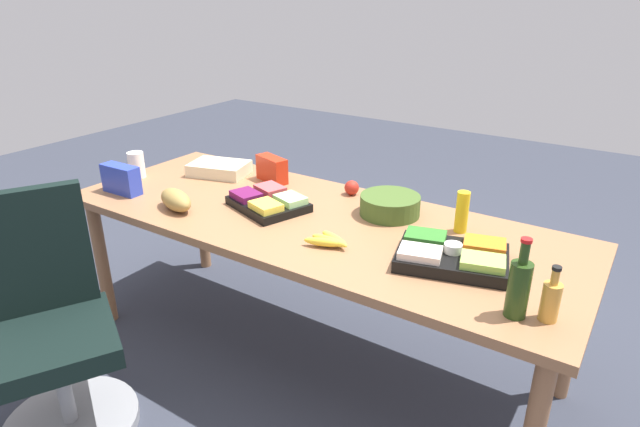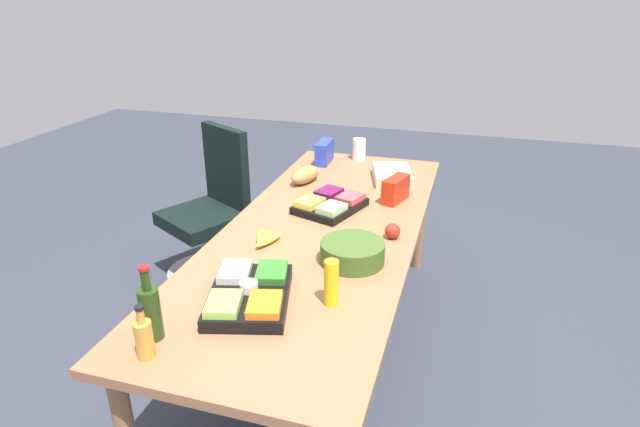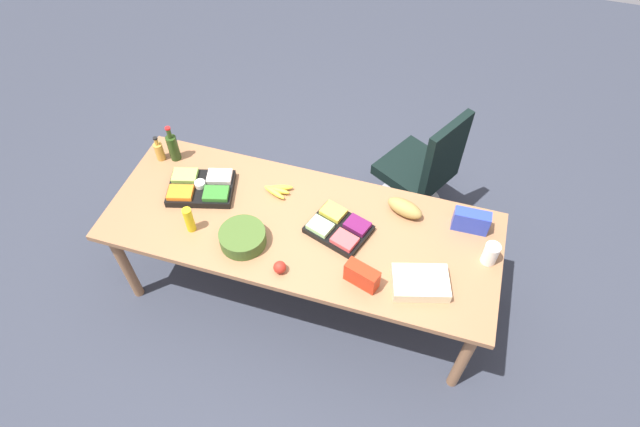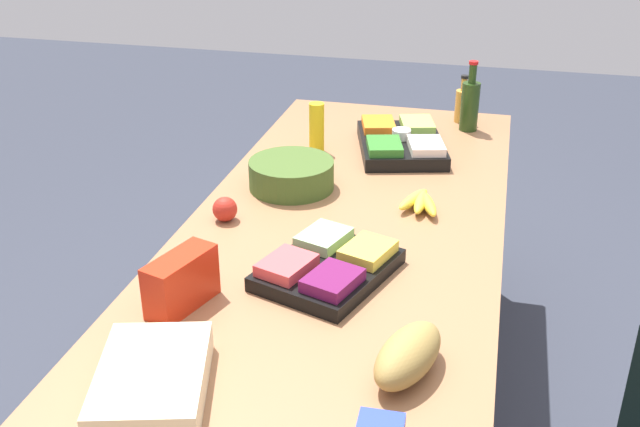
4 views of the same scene
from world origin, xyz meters
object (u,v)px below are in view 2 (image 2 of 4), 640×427
Objects in this scene: conference_table at (322,241)px; sheet_cake at (392,175)px; apple_red at (393,231)px; fruit_platter at (330,204)px; office_chair at (211,222)px; chip_bag_red at (396,189)px; banana_bunch at (265,238)px; wine_bottle at (150,311)px; dressing_bottle at (144,338)px; chip_bag_blue at (324,152)px; salad_bowl at (352,252)px; bread_loaf at (305,175)px; mayo_jar at (359,149)px; mustard_bottle at (331,283)px; veggie_tray at (249,294)px.

conference_table is 7.78× the size of sheet_cake.
apple_red is 0.46m from fruit_platter.
chip_bag_red is at bearing -97.55° from office_chair.
banana_bunch is (-0.22, 0.57, -0.01)m from apple_red.
wine_bottle is (-1.65, -0.68, 0.49)m from office_chair.
dressing_bottle is (-1.11, 0.63, 0.04)m from apple_red.
apple_red is at bearing -91.33° from conference_table.
dressing_bottle is 0.89m from banana_bunch.
chip_bag_blue is (0.55, 0.58, 0.01)m from chip_bag_red.
salad_bowl reaches higher than sheet_cake.
banana_bunch is at bearing -3.99° from dressing_bottle.
conference_table is at bearing -122.88° from office_chair.
office_chair is 1.28m from sheet_cake.
apple_red is at bearing -33.43° from wine_bottle.
conference_table is at bearing -154.64° from bread_loaf.
salad_bowl is at bearing -168.27° from mayo_jar.
fruit_platter is 0.59m from salad_bowl.
conference_table is at bearing -13.81° from dressing_bottle.
apple_red is 0.41× the size of mustard_bottle.
wine_bottle is (-0.30, 0.23, 0.07)m from veggie_tray.
mayo_jar reaches higher than fruit_platter.
mustard_bottle is (0.47, -0.50, 0.02)m from dressing_bottle.
mayo_jar is at bearing 9.50° from mustard_bottle.
bread_loaf reaches higher than banana_bunch.
apple_red is 0.89m from bread_loaf.
bread_loaf is 1.65× the size of mayo_jar.
fruit_platter is 0.91m from mayo_jar.
wine_bottle reaches higher than dressing_bottle.
salad_bowl is at bearing -36.50° from wine_bottle.
wine_bottle is (-1.01, 0.67, 0.07)m from apple_red.
mustard_bottle reaches higher than banana_bunch.
bread_loaf is (0.60, 0.29, 0.12)m from conference_table.
veggie_tray is 1.51× the size of sheet_cake.
dressing_bottle is at bearing -157.90° from office_chair.
salad_bowl is 1.40m from chip_bag_blue.
veggie_tray is at bearing -164.55° from banana_bunch.
conference_table is 2.38× the size of office_chair.
salad_bowl is 0.90m from wine_bottle.
chip_bag_blue reaches higher than salad_bowl.
sheet_cake is 0.60m from fruit_platter.
fruit_platter is (0.47, -0.19, 0.01)m from banana_bunch.
dressing_bottle is 0.69m from mustard_bottle.
chip_bag_red is (-0.33, -0.07, 0.03)m from sheet_cake.
fruit_platter is at bearing -176.97° from mayo_jar.
chip_bag_red is at bearing -35.96° from banana_bunch.
conference_table is at bearing -16.82° from wine_bottle.
bread_loaf is at bearing 76.88° from chip_bag_red.
dressing_bottle reaches higher than mustard_bottle.
veggie_tray is 1.72× the size of wine_bottle.
salad_bowl is (-0.76, 0.07, -0.02)m from chip_bag_red.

